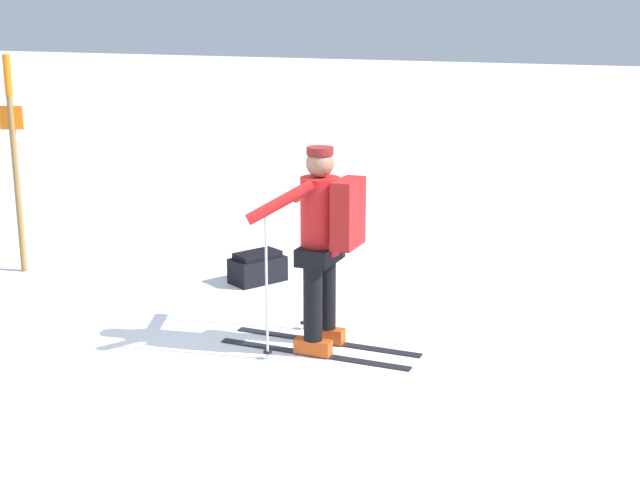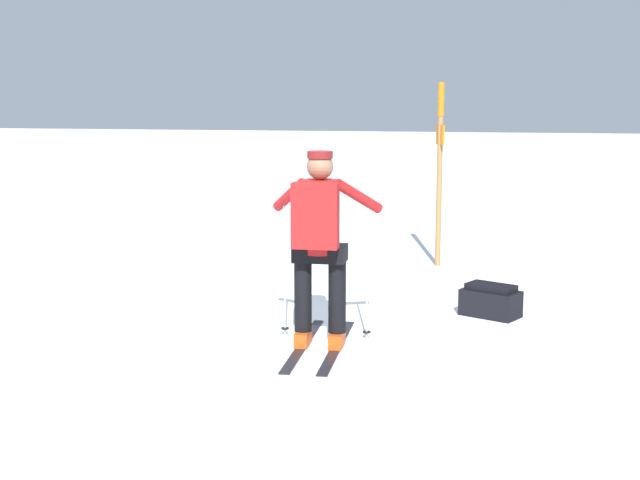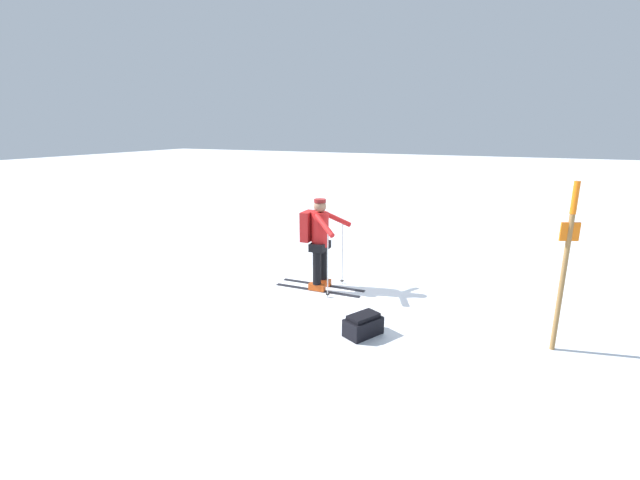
{
  "view_description": "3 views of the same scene",
  "coord_description": "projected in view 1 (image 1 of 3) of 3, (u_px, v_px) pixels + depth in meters",
  "views": [
    {
      "loc": [
        3.45,
        -5.64,
        2.71
      ],
      "look_at": [
        0.68,
        0.63,
        0.92
      ],
      "focal_mm": 50.0,
      "sensor_mm": 36.0,
      "label": 1
    },
    {
      "loc": [
        7.91,
        2.02,
        2.16
      ],
      "look_at": [
        0.68,
        0.63,
        0.92
      ],
      "focal_mm": 50.0,
      "sensor_mm": 36.0,
      "label": 2
    },
    {
      "loc": [
        -2.39,
        7.41,
        2.89
      ],
      "look_at": [
        0.68,
        0.63,
        0.92
      ],
      "focal_mm": 24.0,
      "sensor_mm": 36.0,
      "label": 3
    }
  ],
  "objects": [
    {
      "name": "ground_plane",
      "position": [
        209.0,
        362.0,
        7.02
      ],
      "size": [
        80.0,
        80.0,
        0.0
      ],
      "primitive_type": "plane",
      "color": "white"
    },
    {
      "name": "skier",
      "position": [
        324.0,
        236.0,
        7.05
      ],
      "size": [
        1.65,
        0.99,
        1.67
      ],
      "color": "black",
      "rests_on": "ground_plane"
    },
    {
      "name": "dropped_backpack",
      "position": [
        258.0,
        268.0,
        9.05
      ],
      "size": [
        0.53,
        0.62,
        0.32
      ],
      "color": "black",
      "rests_on": "ground_plane"
    },
    {
      "name": "trail_marker",
      "position": [
        14.0,
        146.0,
        9.13
      ],
      "size": [
        0.23,
        0.12,
        2.26
      ],
      "color": "olive",
      "rests_on": "ground_plane"
    }
  ]
}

